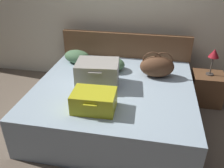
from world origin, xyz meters
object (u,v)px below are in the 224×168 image
object	(u,v)px
bed	(114,103)
hard_case_large	(98,73)
pillow_center_head	(111,64)
table_lamp	(214,55)
pillow_near_headboard	(77,57)
hard_case_medium	(94,101)
nightstand	(206,88)
duffel_bag	(157,66)

from	to	relation	value
bed	hard_case_large	world-z (taller)	hard_case_large
pillow_center_head	table_lamp	distance (m)	1.45
hard_case_large	pillow_near_headboard	distance (m)	0.79
hard_case_large	hard_case_medium	world-z (taller)	hard_case_large
hard_case_large	nightstand	world-z (taller)	hard_case_large
pillow_near_headboard	table_lamp	distance (m)	1.98
table_lamp	nightstand	bearing A→B (deg)	0.00
hard_case_medium	duffel_bag	distance (m)	1.12
table_lamp	duffel_bag	bearing A→B (deg)	-157.07
hard_case_medium	table_lamp	size ratio (longest dim) A/B	1.20
hard_case_large	hard_case_medium	distance (m)	0.55
duffel_bag	pillow_near_headboard	distance (m)	1.24
hard_case_medium	pillow_near_headboard	distance (m)	1.30
bed	pillow_near_headboard	xyz separation A→B (m)	(-0.69, 0.61, 0.36)
duffel_bag	pillow_center_head	world-z (taller)	duffel_bag
hard_case_large	pillow_center_head	world-z (taller)	hard_case_large
hard_case_large	duffel_bag	distance (m)	0.82
nightstand	table_lamp	distance (m)	0.54
nightstand	table_lamp	bearing A→B (deg)	0.00
pillow_center_head	nightstand	xyz separation A→B (m)	(1.42, 0.24, -0.39)
hard_case_medium	bed	bearing A→B (deg)	75.93
bed	nightstand	xyz separation A→B (m)	(1.28, 0.69, -0.03)
bed	duffel_bag	size ratio (longest dim) A/B	4.20
hard_case_medium	duffel_bag	world-z (taller)	duffel_bag
hard_case_large	duffel_bag	world-z (taller)	duffel_bag
hard_case_medium	pillow_center_head	distance (m)	1.00
duffel_bag	hard_case_medium	bearing A→B (deg)	-124.77
pillow_center_head	table_lamp	size ratio (longest dim) A/B	1.05
pillow_center_head	nightstand	bearing A→B (deg)	9.47
hard_case_medium	pillow_center_head	world-z (taller)	hard_case_medium
pillow_near_headboard	table_lamp	xyz separation A→B (m)	(1.98, 0.08, 0.15)
bed	hard_case_medium	world-z (taller)	hard_case_medium
hard_case_medium	pillow_center_head	bearing A→B (deg)	89.09
duffel_bag	pillow_center_head	distance (m)	0.66
hard_case_large	bed	bearing A→B (deg)	-4.72
bed	pillow_center_head	xyz separation A→B (m)	(-0.14, 0.45, 0.36)
hard_case_large	duffel_bag	size ratio (longest dim) A/B	1.17
nightstand	pillow_center_head	bearing A→B (deg)	-170.53
hard_case_large	pillow_near_headboard	size ratio (longest dim) A/B	1.37
pillow_near_headboard	table_lamp	size ratio (longest dim) A/B	1.04
bed	pillow_near_headboard	world-z (taller)	pillow_near_headboard
bed	table_lamp	world-z (taller)	table_lamp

